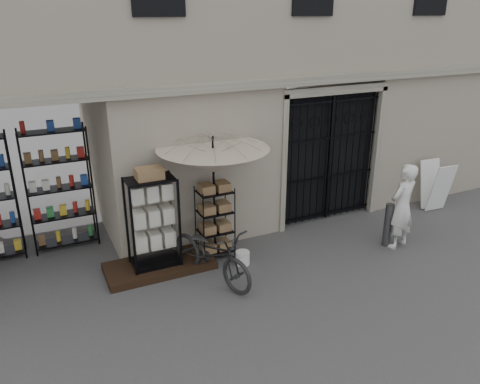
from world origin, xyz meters
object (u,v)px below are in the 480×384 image
white_bucket (243,258)px  shopkeeper (397,246)px  market_umbrella (213,154)px  easel_sign (436,186)px  bicycle (212,279)px  steel_bollard (388,225)px  display_cabinet (153,227)px  wire_rack (215,223)px

white_bucket → shopkeeper: bearing=-12.4°
market_umbrella → easel_sign: bearing=-0.9°
bicycle → easel_sign: 6.16m
market_umbrella → steel_bollard: 3.92m
bicycle → easel_sign: easel_sign is taller
display_cabinet → white_bucket: 1.81m
market_umbrella → white_bucket: 2.08m
display_cabinet → white_bucket: display_cabinet is taller
wire_rack → steel_bollard: 3.55m
wire_rack → market_umbrella: bearing=-113.0°
easel_sign → bicycle: bearing=-169.8°
display_cabinet → shopkeeper: (4.78, -1.18, -0.90)m
white_bucket → shopkeeper: size_ratio=0.15×
white_bucket → steel_bollard: size_ratio=0.29×
wire_rack → steel_bollard: size_ratio=1.59×
steel_bollard → easel_sign: bearing=22.7°
market_umbrella → shopkeeper: bearing=-18.5°
market_umbrella → easel_sign: size_ratio=2.50×
white_bucket → bicycle: bearing=-161.6°
display_cabinet → wire_rack: 1.24m
bicycle → display_cabinet: bearing=119.1°
shopkeeper → steel_bollard: bearing=-50.0°
display_cabinet → easel_sign: (6.93, -0.07, -0.30)m
market_umbrella → easel_sign: 5.92m
white_bucket → easel_sign: size_ratio=0.23×
display_cabinet → shopkeeper: size_ratio=1.02×
shopkeeper → easel_sign: size_ratio=1.51×
wire_rack → white_bucket: 0.85m
easel_sign → steel_bollard: bearing=-153.1°
white_bucket → easel_sign: 5.39m
wire_rack → bicycle: 1.11m
bicycle → steel_bollard: size_ratio=2.16×
bicycle → wire_rack: bearing=42.5°
market_umbrella → white_bucket: (0.36, -0.49, -1.99)m
white_bucket → bicycle: bicycle is taller
bicycle → shopkeeper: (3.95, -0.46, 0.00)m
white_bucket → easel_sign: easel_sign is taller
market_umbrella → white_bucket: market_umbrella is taller
steel_bollard → shopkeeper: steel_bollard is taller
shopkeeper → market_umbrella: bearing=-32.4°
display_cabinet → wire_rack: bearing=17.0°
display_cabinet → market_umbrella: size_ratio=0.62×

